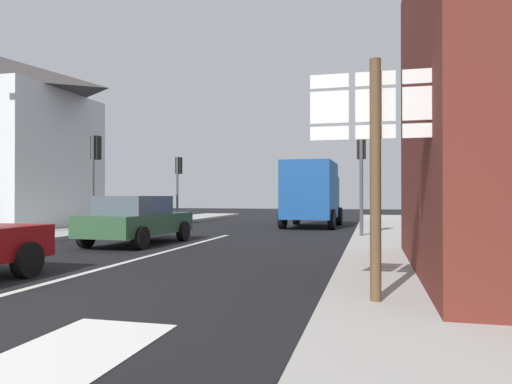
% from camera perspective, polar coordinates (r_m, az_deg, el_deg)
% --- Properties ---
extents(ground_plane, '(80.00, 80.00, 0.00)m').
position_cam_1_polar(ground_plane, '(15.83, -5.72, -5.82)').
color(ground_plane, black).
extents(sidewalk_right, '(2.72, 44.00, 0.14)m').
position_cam_1_polar(sidewalk_right, '(12.95, 17.03, -6.66)').
color(sidewalk_right, '#9E9B96').
rests_on(sidewalk_right, ground).
extents(sidewalk_left, '(2.72, 44.00, 0.14)m').
position_cam_1_polar(sidewalk_left, '(17.14, -27.40, -5.12)').
color(sidewalk_left, '#9E9B96').
rests_on(sidewalk_left, ground).
extents(lane_centre_stripe, '(0.16, 12.00, 0.01)m').
position_cam_1_polar(lane_centre_stripe, '(12.15, -12.09, -7.38)').
color(lane_centre_stripe, silver).
rests_on(lane_centre_stripe, ground).
extents(lane_turn_arrow, '(1.20, 2.20, 0.01)m').
position_cam_1_polar(lane_turn_arrow, '(4.94, -21.53, -17.59)').
color(lane_turn_arrow, silver).
rests_on(lane_turn_arrow, ground).
extents(sedan_far, '(2.11, 4.27, 1.47)m').
position_cam_1_polar(sedan_far, '(14.82, -14.17, -3.21)').
color(sedan_far, '#2D5133').
rests_on(sedan_far, ground).
extents(delivery_truck, '(2.60, 5.06, 3.05)m').
position_cam_1_polar(delivery_truck, '(22.51, 6.76, -0.04)').
color(delivery_truck, '#19478C').
rests_on(delivery_truck, ground).
extents(route_sign_post, '(1.66, 0.14, 3.20)m').
position_cam_1_polar(route_sign_post, '(6.19, 14.21, 4.55)').
color(route_sign_post, brown).
rests_on(route_sign_post, ground).
extents(traffic_light_near_right, '(0.30, 0.49, 3.63)m').
position_cam_1_polar(traffic_light_near_right, '(16.44, 12.61, 3.78)').
color(traffic_light_near_right, '#47474C').
rests_on(traffic_light_near_right, ground).
extents(traffic_light_far_left, '(0.30, 0.49, 3.59)m').
position_cam_1_polar(traffic_light_far_left, '(25.93, -9.35, 2.12)').
color(traffic_light_far_left, '#47474C').
rests_on(traffic_light_far_left, ground).
extents(traffic_light_near_left, '(0.30, 0.49, 3.76)m').
position_cam_1_polar(traffic_light_near_left, '(18.92, -18.86, 3.51)').
color(traffic_light_near_left, '#47474C').
rests_on(traffic_light_near_left, ground).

